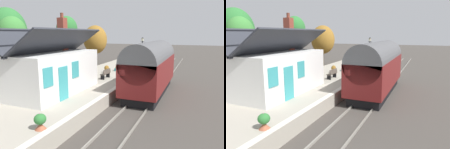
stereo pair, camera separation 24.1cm
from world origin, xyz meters
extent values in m
plane|color=#423D38|center=(0.00, 0.00, 0.00)|extent=(160.00, 160.00, 0.00)
cube|color=#A39B8C|center=(0.00, 4.27, 0.45)|extent=(32.00, 6.54, 0.90)
cube|color=beige|center=(0.00, 1.18, 0.91)|extent=(32.00, 0.36, 0.02)
cube|color=gray|center=(0.00, -1.62, 0.07)|extent=(52.00, 0.08, 0.14)
cube|color=gray|center=(0.00, -0.18, 0.07)|extent=(52.00, 0.08, 0.14)
cube|color=black|center=(-0.41, -0.90, 0.35)|extent=(8.44, 2.29, 0.70)
cube|color=maroon|center=(-0.41, -0.90, 1.85)|extent=(9.18, 2.70, 2.30)
cylinder|color=#515154|center=(-0.41, -0.90, 3.00)|extent=(9.18, 2.65, 2.65)
cube|color=black|center=(-0.41, 0.47, 2.14)|extent=(7.80, 0.03, 0.80)
cylinder|color=black|center=(2.35, -0.90, 0.35)|extent=(0.70, 2.16, 0.70)
cylinder|color=black|center=(-3.16, -0.90, 0.35)|extent=(0.70, 2.16, 0.70)
cube|color=black|center=(4.20, -0.90, 2.25)|extent=(0.04, 2.16, 0.90)
cylinder|color=#F2EDCC|center=(4.22, -0.90, 1.27)|extent=(0.06, 0.24, 0.24)
cube|color=red|center=(4.26, -0.90, 0.82)|extent=(0.16, 2.56, 0.24)
cube|color=white|center=(-5.82, 5.29, 2.30)|extent=(6.85, 4.38, 2.80)
cube|color=#2D3038|center=(-5.82, 4.19, 4.44)|extent=(7.35, 2.45, 1.70)
cube|color=#2D3038|center=(-5.82, 6.38, 4.44)|extent=(7.35, 2.45, 1.70)
cylinder|color=#2D3038|center=(-5.82, 5.29, 5.18)|extent=(7.35, 0.16, 0.16)
cube|color=brown|center=(-3.89, 5.29, 4.93)|extent=(0.56, 0.56, 2.45)
cylinder|color=brown|center=(-3.89, 5.29, 6.33)|extent=(0.24, 0.24, 0.36)
cube|color=teal|center=(-7.14, 3.08, 1.95)|extent=(0.90, 0.06, 2.10)
cube|color=teal|center=(-8.54, 3.08, 2.60)|extent=(0.80, 0.05, 1.10)
cube|color=teal|center=(-5.74, 3.08, 2.60)|extent=(0.80, 0.05, 1.10)
cube|color=brown|center=(7.35, 3.43, 1.35)|extent=(1.40, 0.41, 0.06)
cube|color=brown|center=(7.35, 3.25, 1.58)|extent=(1.40, 0.12, 0.40)
cube|color=black|center=(6.79, 3.43, 1.12)|extent=(0.06, 0.36, 0.44)
cube|color=black|center=(7.91, 3.42, 1.12)|extent=(0.06, 0.36, 0.44)
cube|color=brown|center=(-0.37, 3.30, 1.35)|extent=(1.41, 0.45, 0.06)
cube|color=brown|center=(-0.38, 3.12, 1.58)|extent=(1.40, 0.16, 0.40)
cube|color=black|center=(-0.93, 3.32, 1.12)|extent=(0.07, 0.36, 0.44)
cube|color=black|center=(0.19, 3.28, 1.12)|extent=(0.07, 0.36, 0.44)
cone|color=#9E5138|center=(-11.02, 1.59, 1.04)|extent=(0.50, 0.50, 0.28)
cylinder|color=#9E5138|center=(-11.02, 1.59, 0.93)|extent=(0.28, 0.28, 0.06)
ellipsoid|color=#2D7233|center=(-11.02, 1.59, 1.37)|extent=(0.53, 0.53, 0.47)
cone|color=#C3327F|center=(-11.02, 1.59, 1.55)|extent=(0.13, 0.13, 0.21)
cube|color=teal|center=(7.91, 2.47, 1.07)|extent=(1.04, 0.32, 0.34)
ellipsoid|color=#3D8438|center=(7.91, 2.47, 1.36)|extent=(0.94, 0.29, 0.29)
cube|color=teal|center=(3.96, 3.79, 1.06)|extent=(0.95, 0.32, 0.31)
ellipsoid|color=#3D8438|center=(3.96, 3.79, 1.32)|extent=(0.86, 0.29, 0.29)
cube|color=teal|center=(9.35, 4.56, 1.08)|extent=(1.02, 0.32, 0.35)
ellipsoid|color=#4C8C2D|center=(9.35, 4.56, 1.37)|extent=(0.92, 0.29, 0.29)
cone|color=black|center=(2.34, 4.35, 1.06)|extent=(0.35, 0.35, 0.31)
cylinder|color=black|center=(2.34, 4.35, 0.93)|extent=(0.19, 0.19, 0.06)
ellipsoid|color=olive|center=(2.34, 4.35, 1.39)|extent=(0.51, 0.51, 0.58)
cone|color=#F0577A|center=(2.34, 4.35, 1.57)|extent=(0.09, 0.09, 0.20)
cylinder|color=black|center=(8.72, 2.20, 2.49)|extent=(0.10, 0.10, 3.18)
cylinder|color=black|center=(8.72, 2.20, 3.93)|extent=(0.05, 0.50, 0.05)
cube|color=beige|center=(8.72, 2.20, 4.22)|extent=(0.24, 0.24, 0.32)
cone|color=black|center=(8.72, 2.20, 4.44)|extent=(0.32, 0.32, 0.14)
cylinder|color=black|center=(4.98, 1.79, 1.45)|extent=(0.06, 0.06, 1.10)
cylinder|color=black|center=(5.58, 1.79, 1.45)|extent=(0.06, 0.06, 1.10)
cube|color=maroon|center=(5.28, 1.79, 2.22)|extent=(0.90, 0.06, 0.44)
cube|color=black|center=(5.28, 1.79, 2.22)|extent=(0.96, 0.03, 0.50)
cylinder|color=#4C3828|center=(11.14, 10.11, 1.28)|extent=(0.24, 0.24, 2.57)
ellipsoid|color=olive|center=(11.14, 10.11, 4.05)|extent=(3.39, 3.60, 4.24)
cylinder|color=#4C3828|center=(-0.78, 13.79, 1.92)|extent=(0.27, 0.27, 3.84)
ellipsoid|color=#3D8438|center=(-0.78, 13.79, 5.04)|extent=(2.96, 2.84, 3.43)
cylinder|color=#4C3828|center=(1.89, 17.46, 1.66)|extent=(0.42, 0.42, 3.31)
ellipsoid|color=#2D7233|center=(1.89, 17.46, 5.28)|extent=(4.53, 4.67, 5.62)
cylinder|color=#4C3828|center=(13.68, 16.78, 2.08)|extent=(0.35, 0.35, 4.15)
ellipsoid|color=#2D7233|center=(13.68, 16.78, 5.70)|extent=(3.99, 3.40, 4.42)
camera|label=1|loc=(-17.74, -4.52, 4.99)|focal=33.93mm
camera|label=2|loc=(-17.65, -4.74, 4.99)|focal=33.93mm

